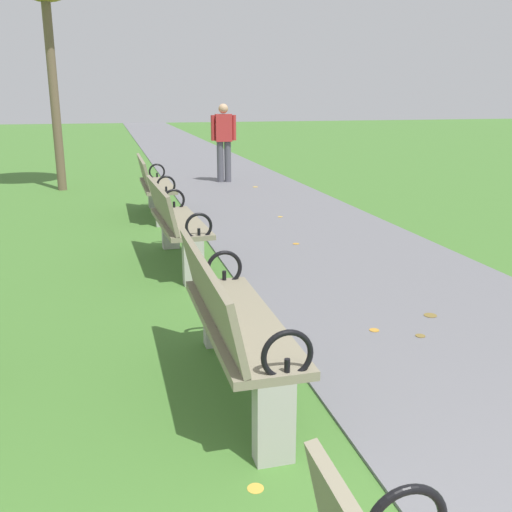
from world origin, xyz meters
name	(u,v)px	position (x,y,z in m)	size (l,w,h in m)	color
paved_walkway	(190,154)	(1.38, 18.00, 0.01)	(2.76, 44.00, 0.02)	slate
park_bench_2	(232,321)	(-0.50, 2.85, 0.49)	(0.48, 1.60, 0.90)	gray
park_bench_3	(175,222)	(-0.50, 5.80, 0.49)	(0.54, 1.62, 0.90)	gray
park_bench_4	(154,185)	(-0.50, 8.55, 0.49)	(0.48, 1.60, 0.90)	gray
pedestrian_walking	(224,139)	(1.23, 11.78, 0.93)	(0.53, 0.24, 1.62)	#4C4C56
scattered_leaves	(239,293)	(-0.05, 4.66, 0.01)	(4.44, 12.31, 0.02)	brown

